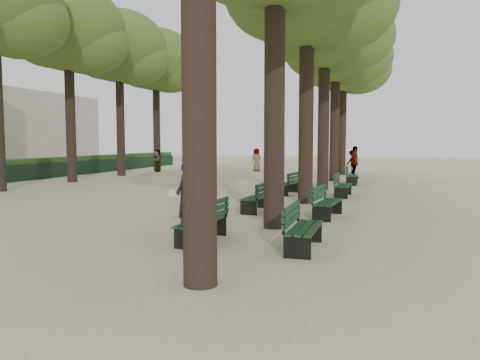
# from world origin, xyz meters

# --- Properties ---
(ground) EXTENTS (120.00, 120.00, 0.00)m
(ground) POSITION_xyz_m (0.00, 0.00, 0.00)
(ground) COLOR beige
(ground) RESTS_ON ground
(tree_central_3) EXTENTS (6.00, 6.00, 9.95)m
(tree_central_3) POSITION_xyz_m (1.50, 13.00, 7.65)
(tree_central_3) COLOR #33261C
(tree_central_3) RESTS_ON ground
(tree_central_4) EXTENTS (6.00, 6.00, 9.95)m
(tree_central_4) POSITION_xyz_m (1.50, 18.00, 7.65)
(tree_central_4) COLOR #33261C
(tree_central_4) RESTS_ON ground
(tree_central_5) EXTENTS (6.00, 6.00, 9.95)m
(tree_central_5) POSITION_xyz_m (1.50, 23.00, 7.65)
(tree_central_5) COLOR #33261C
(tree_central_5) RESTS_ON ground
(tree_far_3) EXTENTS (6.00, 6.00, 10.45)m
(tree_far_3) POSITION_xyz_m (-12.00, 13.00, 8.14)
(tree_far_3) COLOR #33261C
(tree_far_3) RESTS_ON ground
(tree_far_4) EXTENTS (6.00, 6.00, 10.45)m
(tree_far_4) POSITION_xyz_m (-12.00, 18.00, 8.14)
(tree_far_4) COLOR #33261C
(tree_far_4) RESTS_ON ground
(tree_far_5) EXTENTS (6.00, 6.00, 10.45)m
(tree_far_5) POSITION_xyz_m (-12.00, 23.00, 8.14)
(tree_far_5) COLOR #33261C
(tree_far_5) RESTS_ON ground
(bench_left_0) EXTENTS (0.66, 1.83, 0.92)m
(bench_left_0) POSITION_xyz_m (0.37, 0.90, 0.27)
(bench_left_0) COLOR black
(bench_left_0) RESTS_ON ground
(bench_left_1) EXTENTS (0.70, 1.84, 0.92)m
(bench_left_1) POSITION_xyz_m (0.37, 5.59, 0.27)
(bench_left_1) COLOR black
(bench_left_1) RESTS_ON ground
(bench_left_2) EXTENTS (0.80, 1.86, 0.92)m
(bench_left_2) POSITION_xyz_m (0.37, 10.61, 0.27)
(bench_left_2) COLOR black
(bench_left_2) RESTS_ON ground
(bench_left_3) EXTENTS (0.81, 1.86, 0.92)m
(bench_left_3) POSITION_xyz_m (0.37, 15.43, 0.27)
(bench_left_3) COLOR black
(bench_left_3) RESTS_ON ground
(bench_right_0) EXTENTS (0.57, 1.80, 0.92)m
(bench_right_0) POSITION_xyz_m (2.63, 0.81, 0.27)
(bench_right_0) COLOR black
(bench_right_0) RESTS_ON ground
(bench_right_1) EXTENTS (0.75, 1.85, 0.92)m
(bench_right_1) POSITION_xyz_m (2.63, 5.03, 0.27)
(bench_right_1) COLOR black
(bench_right_1) RESTS_ON ground
(bench_right_2) EXTENTS (0.61, 1.81, 0.92)m
(bench_right_2) POSITION_xyz_m (2.63, 10.41, 0.27)
(bench_right_2) COLOR black
(bench_right_2) RESTS_ON ground
(bench_right_3) EXTENTS (0.61, 1.81, 0.92)m
(bench_right_3) POSITION_xyz_m (2.63, 15.95, 0.27)
(bench_right_3) COLOR black
(bench_right_3) RESTS_ON ground
(man_with_map) EXTENTS (0.62, 0.74, 1.86)m
(man_with_map) POSITION_xyz_m (0.00, 0.91, 0.93)
(man_with_map) COLOR black
(man_with_map) RESTS_ON ground
(pedestrian_e) EXTENTS (1.09, 1.44, 1.62)m
(pedestrian_e) POSITION_xyz_m (-11.57, 22.20, 0.81)
(pedestrian_e) COLOR #262628
(pedestrian_e) RESTS_ON ground
(pedestrian_b) EXTENTS (0.96, 0.96, 1.61)m
(pedestrian_b) POSITION_xyz_m (2.11, 24.39, 0.80)
(pedestrian_b) COLOR #262628
(pedestrian_b) RESTS_ON ground
(pedestrian_a) EXTENTS (0.77, 0.70, 1.52)m
(pedestrian_a) POSITION_xyz_m (-1.21, 24.76, 0.76)
(pedestrian_a) COLOR #262628
(pedestrian_a) RESTS_ON ground
(pedestrian_c) EXTENTS (0.62, 1.19, 1.93)m
(pedestrian_c) POSITION_xyz_m (2.51, 20.19, 0.96)
(pedestrian_c) COLOR #262628
(pedestrian_c) RESTS_ON ground
(pedestrian_d) EXTENTS (0.81, 0.84, 1.70)m
(pedestrian_d) POSITION_xyz_m (-4.83, 24.86, 0.85)
(pedestrian_d) COLOR #262628
(pedestrian_d) RESTS_ON ground
(building_far) EXTENTS (12.00, 16.00, 7.00)m
(building_far) POSITION_xyz_m (-33.00, 30.00, 3.50)
(building_far) COLOR #B7B2A3
(building_far) RESTS_ON ground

